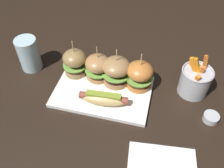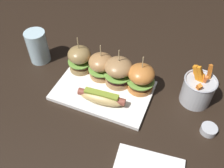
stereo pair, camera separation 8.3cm
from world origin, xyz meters
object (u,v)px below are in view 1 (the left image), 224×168
slider_center_right (116,71)px  slider_far_right (139,75)px  hot_dog (104,98)px  water_glass (29,54)px  slider_center_left (98,67)px  sauce_ramekin (211,117)px  slider_far_left (75,62)px  fries_bucket (195,81)px  platter_main (103,91)px

slider_center_right → slider_far_right: bearing=0.4°
hot_dog → water_glass: bearing=160.0°
slider_far_right → hot_dog: bearing=-132.2°
slider_center_left → water_glass: slider_center_left is taller
slider_center_left → sauce_ramekin: bearing=-12.6°
slider_far_left → fries_bucket: (0.42, 0.02, -0.01)m
hot_dog → water_glass: 0.34m
platter_main → slider_far_left: 0.15m
slider_center_right → water_glass: size_ratio=1.12×
platter_main → slider_far_left: size_ratio=2.32×
sauce_ramekin → water_glass: 0.68m
slider_far_left → water_glass: (-0.18, 0.00, 0.00)m
water_glass → hot_dog: bearing=-20.0°
slider_center_left → fries_bucket: bearing=4.0°
slider_far_left → slider_center_left: (0.09, -0.00, -0.00)m
slider_center_left → sauce_ramekin: (0.40, -0.09, -0.05)m
hot_dog → slider_far_left: (-0.14, 0.12, 0.03)m
hot_dog → slider_far_left: slider_far_left is taller
slider_far_left → slider_center_right: (0.16, -0.01, 0.00)m
water_glass → slider_far_right: bearing=-1.1°
platter_main → water_glass: water_glass is taller
platter_main → slider_center_right: slider_center_right is taller
slider_far_right → fries_bucket: slider_far_right is taller
fries_bucket → sauce_ramekin: size_ratio=2.97×
slider_center_left → slider_far_right: slider_far_right is taller
slider_far_left → slider_center_left: bearing=-0.6°
slider_center_left → slider_far_right: (0.15, -0.01, 0.00)m
hot_dog → fries_bucket: (0.29, 0.14, 0.02)m
slider_center_left → sauce_ramekin: slider_center_left is taller
sauce_ramekin → fries_bucket: bearing=118.7°
hot_dog → slider_center_left: (-0.05, 0.12, 0.02)m
hot_dog → platter_main: bearing=108.5°
slider_far_left → slider_center_right: slider_center_right is taller
slider_center_right → slider_far_right: 0.08m
slider_center_left → fries_bucket: size_ratio=0.93×
water_glass → slider_center_right: bearing=-1.5°
slider_center_left → water_glass: bearing=179.7°
slider_center_left → hot_dog: bearing=-65.7°
hot_dog → slider_far_right: bearing=47.8°
platter_main → fries_bucket: (0.30, 0.09, 0.05)m
slider_far_right → water_glass: slider_far_right is taller
slider_far_left → slider_far_right: bearing=-1.9°
water_glass → platter_main: bearing=-11.9°
sauce_ramekin → hot_dog: bearing=-175.7°
hot_dog → slider_far_right: slider_far_right is taller
slider_center_left → water_glass: (-0.27, 0.00, 0.00)m
fries_bucket → water_glass: (-0.61, -0.02, 0.01)m
slider_far_right → slider_center_left: bearing=177.3°
hot_dog → slider_far_left: size_ratio=1.14×
sauce_ramekin → platter_main: bearing=175.8°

